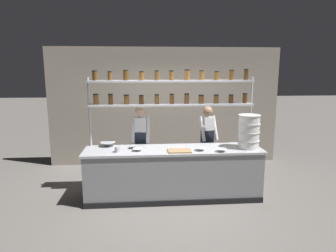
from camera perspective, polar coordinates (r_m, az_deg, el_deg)
The scene contains 14 objects.
ground_plane at distance 5.67m, azimuth 1.00°, elevation -13.34°, with size 40.00×40.00×0.00m, color slate.
back_wall at distance 7.32m, azimuth -0.56°, elevation 3.73°, with size 5.57×0.12×2.83m, color #9E9384.
prep_counter at distance 5.49m, azimuth 1.02°, elevation -8.97°, with size 3.17×0.76×0.92m.
spice_shelf_unit at distance 5.52m, azimuth 0.67°, elevation 5.95°, with size 3.05×0.28×2.32m.
chef_left at distance 5.87m, azimuth -5.17°, elevation -2.86°, with size 0.39×0.31×1.63m.
chef_center at distance 6.24m, azimuth 7.48°, elevation -2.46°, with size 0.41×0.34×1.57m.
container_stack at distance 5.52m, azimuth 15.14°, elevation -1.03°, with size 0.39×0.39×0.60m.
cutting_board at distance 5.17m, azimuth 2.19°, elevation -4.76°, with size 0.40×0.26×0.02m.
prep_bowl_near_left at distance 5.22m, azimuth -5.79°, elevation -4.52°, with size 0.17×0.17×0.05m.
prep_bowl_center_front at distance 5.26m, azimuth 6.22°, elevation -4.41°, with size 0.18×0.18×0.05m.
prep_bowl_center_back at distance 5.62m, azimuth -11.39°, elevation -3.42°, with size 0.28×0.28×0.08m.
prep_bowl_near_right at distance 5.41m, azimuth -6.60°, elevation -3.99°, with size 0.17×0.17×0.05m.
prep_bowl_far_left at distance 5.24m, azimuth 10.14°, elevation -4.57°, with size 0.19×0.19×0.05m.
serving_cup_front at distance 5.20m, azimuth -9.68°, elevation -4.42°, with size 0.08×0.08×0.09m.
Camera 1 is at (-0.51, -5.15, 2.32)m, focal length 32.00 mm.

